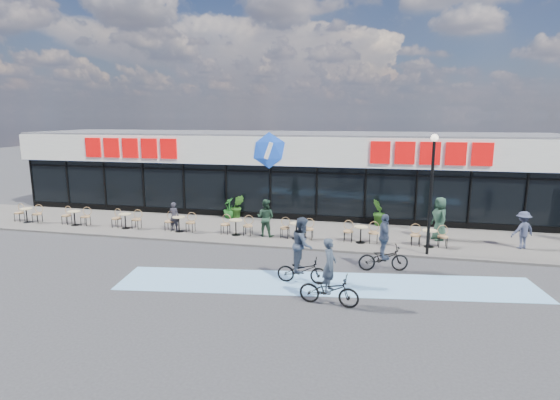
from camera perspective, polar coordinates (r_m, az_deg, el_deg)
name	(u,v)px	position (r m, az deg, el deg)	size (l,w,h in m)	color
ground	(228,261)	(17.30, -6.82, -7.93)	(120.00, 120.00, 0.00)	#28282B
sidewalk	(258,231)	(21.40, -2.83, -4.03)	(44.00, 5.00, 0.10)	#524E48
bike_lane	(326,284)	(15.07, 5.98, -10.80)	(14.00, 2.20, 0.01)	#6596BF
building	(282,171)	(26.15, 0.29, 3.83)	(30.60, 6.57, 4.75)	black
lamp_post	(432,184)	(18.03, 19.18, 2.03)	(0.28, 0.28, 4.78)	black
bistro_set_0	(28,213)	(26.36, -30.07, -1.52)	(1.54, 0.62, 0.90)	tan
bistro_set_1	(76,216)	(24.53, -25.13, -1.91)	(1.54, 0.62, 0.90)	tan
bistro_set_2	(126,219)	(22.91, -19.44, -2.35)	(1.54, 0.62, 0.90)	tan
bistro_set_3	(180,222)	(21.54, -12.96, -2.81)	(1.54, 0.62, 0.90)	tan
bistro_set_4	(236,225)	(20.49, -5.71, -3.29)	(1.54, 0.62, 0.90)	tan
bistro_set_5	(297,229)	(19.80, 2.20, -3.74)	(1.54, 0.62, 0.90)	tan
bistro_set_6	(361,232)	(19.51, 10.51, -4.15)	(1.54, 0.62, 0.90)	tan
bistro_set_7	(429,236)	(19.63, 18.90, -4.47)	(1.54, 0.62, 0.90)	tan
potted_plant_left	(237,207)	(23.75, -5.58, -0.86)	(0.70, 0.56, 1.27)	#285819
potted_plant_mid	(229,208)	(23.83, -6.64, -1.03)	(0.63, 0.63, 1.12)	#154C16
potted_plant_right	(379,212)	(22.56, 12.81, -1.58)	(0.76, 0.61, 1.38)	#214814
patron_left	(174,216)	(21.66, -13.67, -2.10)	(0.51, 0.34, 1.40)	#24232B
patron_right	(266,218)	(20.07, -1.89, -2.33)	(0.84, 0.66, 1.74)	#1C3424
pedestrian_a	(440,219)	(20.71, 20.12, -2.30)	(0.95, 0.62, 1.94)	#1C3426
pedestrian_c	(523,230)	(20.85, 29.13, -3.44)	(1.03, 0.59, 1.59)	#2F3449
cyclist_a	(302,256)	(14.77, 2.94, -7.29)	(1.72, 0.91, 2.28)	black
cyclist_b	(384,250)	(16.38, 13.40, -6.37)	(1.91, 1.04, 2.12)	black
cyclist_c	(329,284)	(13.26, 6.43, -10.81)	(1.88, 0.84, 2.07)	black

